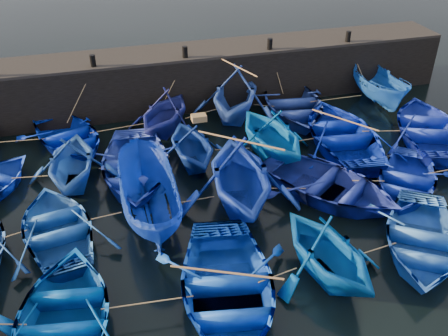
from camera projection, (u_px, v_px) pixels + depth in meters
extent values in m
plane|color=black|center=(251.00, 239.00, 15.87)|extent=(120.00, 120.00, 0.00)
cube|color=black|center=(182.00, 79.00, 23.70)|extent=(26.00, 2.50, 2.50)
cube|color=black|center=(181.00, 52.00, 23.00)|extent=(26.00, 2.50, 0.12)
cylinder|color=black|center=(93.00, 61.00, 21.19)|extent=(0.24, 0.24, 0.50)
cylinder|color=black|center=(185.00, 52.00, 22.10)|extent=(0.24, 0.24, 0.50)
cylinder|color=black|center=(270.00, 44.00, 23.01)|extent=(0.24, 0.24, 0.50)
cylinder|color=black|center=(348.00, 36.00, 23.92)|extent=(0.24, 0.24, 0.50)
imported|color=#021EB3|center=(68.00, 137.00, 20.45)|extent=(4.92, 5.70, 0.99)
imported|color=navy|center=(164.00, 112.00, 21.30)|extent=(4.84, 4.97, 1.99)
imported|color=#294BA9|center=(235.00, 93.00, 22.34)|extent=(5.72, 6.02, 2.48)
imported|color=navy|center=(293.00, 104.00, 22.95)|extent=(4.67, 5.99, 1.14)
imported|color=#124AAA|center=(379.00, 87.00, 23.81)|extent=(1.89, 4.51, 1.71)
imported|color=#1F4DA1|center=(72.00, 161.00, 17.87)|extent=(3.88, 4.35, 2.07)
imported|color=#263DAB|center=(134.00, 166.00, 18.45)|extent=(4.47, 5.82, 1.12)
imported|color=navy|center=(192.00, 144.00, 19.04)|extent=(3.35, 3.82, 1.91)
imported|color=blue|center=(272.00, 133.00, 19.49)|extent=(4.30, 4.77, 2.22)
imported|color=#041B97|center=(343.00, 133.00, 20.53)|extent=(4.74, 6.14, 1.18)
imported|color=#172DC1|center=(429.00, 127.00, 20.99)|extent=(5.66, 6.53, 1.14)
imported|color=#184C9E|center=(58.00, 227.00, 15.62)|extent=(3.96, 4.99, 0.93)
imported|color=#0B2D94|center=(148.00, 198.00, 16.11)|extent=(1.87, 4.93, 1.91)
imported|color=#1232B0|center=(240.00, 175.00, 16.67)|extent=(4.82, 5.39, 2.56)
imported|color=navy|center=(329.00, 185.00, 17.47)|extent=(6.07, 6.39, 1.08)
imported|color=#1029B1|center=(406.00, 180.00, 17.90)|extent=(5.14, 5.31, 0.90)
imported|color=#003F92|center=(65.00, 318.00, 12.54)|extent=(4.34, 5.53, 1.04)
imported|color=blue|center=(226.00, 289.00, 13.30)|extent=(4.79, 6.04, 1.13)
imported|color=#034DA1|center=(328.00, 250.00, 13.94)|extent=(4.00, 4.41, 2.00)
imported|color=blue|center=(422.00, 239.00, 15.10)|extent=(5.45, 5.85, 0.99)
cube|color=brown|center=(199.00, 118.00, 18.52)|extent=(0.55, 0.37, 0.24)
cylinder|color=tan|center=(16.00, 141.00, 20.06)|extent=(2.23, 0.29, 0.04)
cylinder|color=tan|center=(118.00, 128.00, 20.98)|extent=(2.29, 0.27, 0.04)
cylinder|color=tan|center=(201.00, 114.00, 22.13)|extent=(1.54, 0.55, 0.04)
cylinder|color=tan|center=(264.00, 105.00, 22.84)|extent=(0.86, 0.47, 0.04)
cylinder|color=tan|center=(336.00, 99.00, 23.47)|extent=(2.62, 0.04, 0.04)
cylinder|color=tan|center=(30.00, 177.00, 17.86)|extent=(1.25, 0.22, 0.04)
cylinder|color=tan|center=(104.00, 169.00, 18.30)|extent=(0.39, 0.24, 0.04)
cylinder|color=tan|center=(164.00, 160.00, 18.86)|extent=(0.50, 0.37, 0.04)
cylinder|color=tan|center=(232.00, 149.00, 19.52)|extent=(1.35, 0.26, 0.04)
cylinder|color=tan|center=(307.00, 139.00, 20.17)|extent=(1.35, 0.08, 0.04)
cylinder|color=tan|center=(386.00, 131.00, 20.77)|extent=(1.97, 0.53, 0.04)
cylinder|color=tan|center=(15.00, 234.00, 15.21)|extent=(0.70, 0.22, 0.04)
cylinder|color=tan|center=(104.00, 216.00, 15.95)|extent=(1.11, 0.15, 0.04)
cylinder|color=tan|center=(195.00, 200.00, 16.69)|extent=(1.30, 0.07, 0.04)
cylinder|color=tan|center=(285.00, 188.00, 17.26)|extent=(1.39, 0.43, 0.04)
cylinder|color=tan|center=(369.00, 181.00, 17.65)|extent=(1.09, 0.37, 0.04)
cylinder|color=tan|center=(446.00, 170.00, 18.24)|extent=(1.52, 0.07, 0.04)
cylinder|color=tan|center=(148.00, 303.00, 12.92)|extent=(2.38, 0.24, 0.04)
cylinder|color=tan|center=(278.00, 275.00, 13.75)|extent=(1.22, 0.27, 0.04)
cylinder|color=tan|center=(375.00, 249.00, 14.63)|extent=(1.47, 0.21, 0.04)
cylinder|color=tan|center=(80.00, 95.00, 21.32)|extent=(1.50, 0.83, 2.09)
cylinder|color=tan|center=(173.00, 84.00, 22.33)|extent=(1.41, 0.60, 2.09)
cylinder|color=tan|center=(207.00, 78.00, 22.92)|extent=(1.98, 0.07, 2.09)
cylinder|color=tan|center=(277.00, 72.00, 23.50)|extent=(0.64, 0.52, 2.08)
cylinder|color=tan|center=(357.00, 63.00, 24.46)|extent=(1.06, 0.51, 2.09)
cylinder|color=#99724C|center=(236.00, 66.00, 21.66)|extent=(1.08, 2.84, 0.06)
cylinder|color=#99724C|center=(345.00, 120.00, 20.19)|extent=(1.77, 2.49, 0.06)
cylinder|color=#99724C|center=(240.00, 140.00, 15.96)|extent=(2.34, 1.97, 0.06)
cylinder|color=#99724C|center=(227.00, 273.00, 12.98)|extent=(2.74, 1.32, 0.06)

